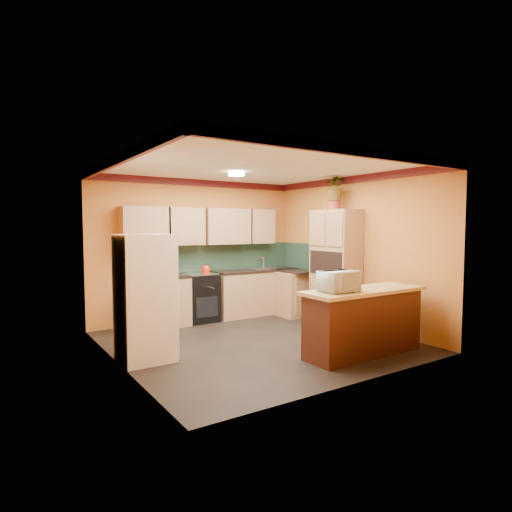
{
  "coord_description": "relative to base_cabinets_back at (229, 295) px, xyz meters",
  "views": [
    {
      "loc": [
        -3.6,
        -5.49,
        1.81
      ],
      "look_at": [
        0.29,
        0.45,
        1.31
      ],
      "focal_mm": 30.0,
      "sensor_mm": 36.0,
      "label": 1
    }
  ],
  "objects": [
    {
      "name": "microwave",
      "position": [
        -0.1,
        -3.16,
        0.63
      ],
      "size": [
        0.52,
        0.36,
        0.28
      ],
      "primitive_type": "imported",
      "rotation": [
        0.0,
        0.0,
        0.03
      ],
      "color": "white",
      "rests_on": "bar_top"
    },
    {
      "name": "countertop_right",
      "position": [
        1.27,
        -0.58,
        0.46
      ],
      "size": [
        0.62,
        0.8,
        0.04
      ],
      "primitive_type": "cube",
      "color": "black",
      "rests_on": "base_cabinets_right"
    },
    {
      "name": "fridge",
      "position": [
        -2.28,
        -1.74,
        0.41
      ],
      "size": [
        0.68,
        0.66,
        1.7
      ],
      "primitive_type": "cube",
      "color": "white",
      "rests_on": "ground"
    },
    {
      "name": "fern_pot",
      "position": [
        1.32,
        -1.56,
        1.74
      ],
      "size": [
        0.22,
        0.22,
        0.16
      ],
      "primitive_type": "cylinder",
      "color": "#973C24",
      "rests_on": "pantry"
    },
    {
      "name": "sink",
      "position": [
        0.77,
        0.0,
        0.5
      ],
      "size": [
        0.48,
        0.4,
        0.03
      ],
      "primitive_type": "cube",
      "color": "silver",
      "rests_on": "countertop_back"
    },
    {
      "name": "base_cabinets_right",
      "position": [
        1.27,
        -0.58,
        0.0
      ],
      "size": [
        0.6,
        0.8,
        0.88
      ],
      "primitive_type": "cube",
      "color": "tan",
      "rests_on": "ground"
    },
    {
      "name": "pantry",
      "position": [
        1.32,
        -1.61,
        0.61
      ],
      "size": [
        0.48,
        0.9,
        2.1
      ],
      "primitive_type": "cube",
      "color": "tan",
      "rests_on": "ground"
    },
    {
      "name": "fern",
      "position": [
        1.32,
        -1.56,
        2.09
      ],
      "size": [
        0.6,
        0.57,
        0.53
      ],
      "primitive_type": "imported",
      "rotation": [
        0.0,
        0.0,
        0.39
      ],
      "color": "tan",
      "rests_on": "fern_pot"
    },
    {
      "name": "kettle",
      "position": [
        -0.53,
        -0.05,
        0.56
      ],
      "size": [
        0.19,
        0.19,
        0.18
      ],
      "primitive_type": null,
      "rotation": [
        0.0,
        0.0,
        -0.12
      ],
      "color": "red",
      "rests_on": "stove"
    },
    {
      "name": "base_cabinets_back",
      "position": [
        0.0,
        0.0,
        0.0
      ],
      "size": [
        3.65,
        0.6,
        0.88
      ],
      "primitive_type": "cube",
      "color": "tan",
      "rests_on": "ground"
    },
    {
      "name": "bar_top",
      "position": [
        0.38,
        -3.16,
        0.47
      ],
      "size": [
        1.9,
        0.65,
        0.05
      ],
      "primitive_type": "cube",
      "color": "tan",
      "rests_on": "breakfast_bar"
    },
    {
      "name": "stove",
      "position": [
        -0.62,
        -0.0,
        0.02
      ],
      "size": [
        0.58,
        0.58,
        0.91
      ],
      "primitive_type": "cube",
      "color": "black",
      "rests_on": "ground"
    },
    {
      "name": "breakfast_bar",
      "position": [
        0.38,
        -3.16,
        0.0
      ],
      "size": [
        1.8,
        0.55,
        0.88
      ],
      "primitive_type": "cube",
      "color": "#451D10",
      "rests_on": "ground"
    },
    {
      "name": "room_shell",
      "position": [
        -0.51,
        -1.52,
        1.65
      ],
      "size": [
        4.24,
        4.24,
        2.72
      ],
      "color": "black",
      "rests_on": "ground"
    },
    {
      "name": "countertop_back",
      "position": [
        0.0,
        -0.0,
        0.46
      ],
      "size": [
        3.65,
        0.62,
        0.04
      ],
      "primitive_type": "cube",
      "color": "black",
      "rests_on": "base_cabinets_back"
    }
  ]
}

